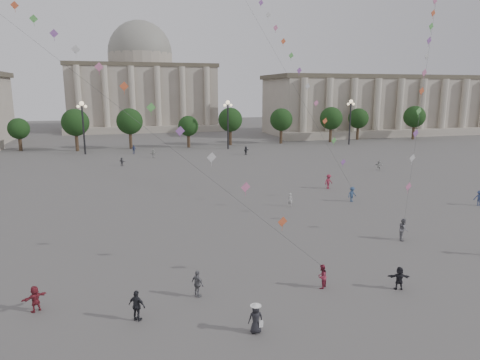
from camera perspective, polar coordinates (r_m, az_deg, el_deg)
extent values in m
plane|color=#53514E|center=(26.23, 4.00, -17.06)|extent=(360.00, 360.00, 0.00)
cube|color=gray|center=(143.11, 20.04, 9.23)|extent=(80.00, 22.00, 16.00)
cube|color=#50493B|center=(143.09, 20.28, 12.67)|extent=(81.60, 22.44, 1.20)
cube|color=gray|center=(133.16, 23.07, 5.84)|extent=(84.00, 4.00, 2.00)
cube|color=gray|center=(151.82, -12.87, 10.51)|extent=(46.00, 30.00, 20.00)
cube|color=#50493B|center=(152.00, -13.06, 14.50)|extent=(46.92, 30.60, 1.20)
cube|color=gray|center=(135.32, -12.32, 6.59)|extent=(48.30, 4.00, 2.00)
cylinder|color=gray|center=(152.12, -13.10, 15.21)|extent=(21.00, 21.00, 5.00)
sphere|color=gray|center=(152.30, -13.14, 16.15)|extent=(21.00, 21.00, 21.00)
cylinder|color=#392C1C|center=(102.61, -28.07, 4.32)|extent=(0.70, 0.70, 3.52)
sphere|color=black|center=(102.28, -28.27, 6.36)|extent=(5.12, 5.12, 5.12)
cylinder|color=#392C1C|center=(100.70, -21.38, 4.78)|extent=(0.70, 0.70, 3.52)
sphere|color=black|center=(100.37, -21.54, 6.86)|extent=(5.12, 5.12, 5.12)
cylinder|color=#392C1C|center=(100.20, -14.53, 5.18)|extent=(0.70, 0.70, 3.52)
sphere|color=black|center=(99.87, -14.64, 7.28)|extent=(5.12, 5.12, 5.12)
cylinder|color=#392C1C|center=(101.14, -7.69, 5.51)|extent=(0.70, 0.70, 3.52)
sphere|color=black|center=(100.81, -7.75, 7.59)|extent=(5.12, 5.12, 5.12)
cylinder|color=#392C1C|center=(103.47, -1.07, 5.75)|extent=(0.70, 0.70, 3.52)
sphere|color=black|center=(103.15, -1.08, 7.79)|extent=(5.12, 5.12, 5.12)
cylinder|color=#392C1C|center=(107.10, 5.19, 5.91)|extent=(0.70, 0.70, 3.52)
sphere|color=black|center=(106.79, 5.23, 7.88)|extent=(5.12, 5.12, 5.12)
cylinder|color=#392C1C|center=(111.90, 10.98, 6.00)|extent=(0.70, 0.70, 3.52)
sphere|color=black|center=(111.61, 11.05, 7.88)|extent=(5.12, 5.12, 5.12)
cylinder|color=#392C1C|center=(117.74, 16.24, 6.02)|extent=(0.70, 0.70, 3.52)
sphere|color=black|center=(117.46, 16.35, 7.81)|extent=(5.12, 5.12, 5.12)
cylinder|color=#392C1C|center=(124.46, 20.97, 6.00)|extent=(0.70, 0.70, 3.52)
sphere|color=black|center=(124.20, 21.10, 7.69)|extent=(5.12, 5.12, 5.12)
cylinder|color=#262628|center=(92.19, -20.14, 6.32)|extent=(0.36, 0.36, 10.00)
sphere|color=#FFE5B2|center=(91.90, -20.37, 9.55)|extent=(0.90, 0.90, 0.90)
sphere|color=#FFE5B2|center=(91.98, -20.78, 9.14)|extent=(0.60, 0.60, 0.60)
sphere|color=#FFE5B2|center=(91.87, -19.90, 9.20)|extent=(0.60, 0.60, 0.60)
cylinder|color=#262628|center=(94.71, -1.62, 7.16)|extent=(0.36, 0.36, 10.00)
sphere|color=#FFE5B2|center=(94.43, -1.64, 10.31)|extent=(0.90, 0.90, 0.90)
sphere|color=#FFE5B2|center=(94.28, -2.05, 9.94)|extent=(0.60, 0.60, 0.60)
sphere|color=#FFE5B2|center=(94.62, -1.22, 9.95)|extent=(0.60, 0.60, 0.60)
cylinder|color=#262628|center=(106.02, 14.45, 7.29)|extent=(0.36, 0.36, 10.00)
sphere|color=#FFE5B2|center=(105.78, 14.59, 10.10)|extent=(0.90, 0.90, 0.90)
sphere|color=#FFE5B2|center=(105.44, 14.24, 9.79)|extent=(0.60, 0.60, 0.60)
sphere|color=#FFE5B2|center=(106.14, 14.91, 9.76)|extent=(0.60, 0.60, 0.60)
imported|color=navy|center=(90.39, -14.00, 3.99)|extent=(1.12, 0.58, 1.83)
imported|color=black|center=(30.19, 20.46, -12.16)|extent=(1.49, 0.89, 1.53)
imported|color=#B1B1AD|center=(84.37, -11.50, 3.51)|extent=(1.61, 1.15, 1.68)
imported|color=beige|center=(73.02, 18.01, 1.86)|extent=(1.53, 0.88, 1.57)
imported|color=maroon|center=(57.38, 11.73, -0.20)|extent=(1.40, 1.06, 1.92)
imported|color=black|center=(86.37, 0.80, 3.95)|extent=(1.55, 1.39, 1.71)
imported|color=slate|center=(76.10, -15.48, 2.37)|extent=(1.29, 1.28, 1.49)
imported|color=#B5B5B1|center=(48.03, 6.70, -2.62)|extent=(0.66, 0.63, 1.51)
imported|color=navy|center=(54.95, 29.29, -2.12)|extent=(1.24, 1.26, 1.74)
imported|color=#222328|center=(25.50, -13.58, -15.99)|extent=(1.10, 1.00, 1.80)
imported|color=maroon|center=(28.46, -25.64, -14.08)|extent=(1.47, 1.18, 1.57)
imported|color=slate|center=(27.51, -5.68, -13.61)|extent=(0.89, 1.09, 1.74)
imported|color=maroon|center=(29.03, 10.87, -12.51)|extent=(0.99, 0.97, 1.60)
imported|color=navy|center=(51.31, 14.72, -1.85)|extent=(1.26, 0.90, 1.77)
imported|color=slate|center=(39.66, 20.95, -6.15)|extent=(1.11, 1.18, 1.92)
imported|color=black|center=(23.83, 2.11, -17.99)|extent=(0.81, 0.54, 1.62)
cone|color=white|center=(23.44, 2.12, -16.27)|extent=(0.52, 0.52, 0.14)
cylinder|color=white|center=(23.47, 2.12, -16.40)|extent=(0.60, 0.60, 0.02)
cube|color=white|center=(23.91, 2.82, -18.61)|extent=(0.22, 0.10, 0.35)
cylinder|color=#3F3F3F|center=(50.88, -28.57, 18.24)|extent=(0.02, 0.02, 77.21)
cube|color=#D35931|center=(29.06, 5.69, -5.55)|extent=(0.76, 0.25, 0.76)
cube|color=#CC6C97|center=(29.98, 0.75, -0.95)|extent=(0.76, 0.25, 0.76)
cube|color=silver|center=(31.31, -3.81, 3.04)|extent=(0.76, 0.25, 0.76)
cube|color=#8F54A8|center=(32.96, -7.99, 6.49)|extent=(0.76, 0.25, 0.76)
cube|color=#56AB4E|center=(34.89, -11.78, 9.46)|extent=(0.76, 0.25, 0.76)
cube|color=#D35931|center=(37.03, -15.21, 11.98)|extent=(0.76, 0.25, 0.76)
cube|color=#CC6C97|center=(39.35, -18.29, 14.12)|extent=(0.76, 0.25, 0.76)
cube|color=silver|center=(41.80, -21.07, 15.94)|extent=(0.76, 0.25, 0.76)
cube|color=#8F54A8|center=(44.38, -23.57, 17.49)|extent=(0.76, 0.25, 0.76)
cube|color=#56AB4E|center=(47.04, -25.82, 18.80)|extent=(0.76, 0.25, 0.76)
cube|color=#D35931|center=(49.79, -27.85, 19.92)|extent=(0.76, 0.25, 0.76)
cube|color=#8F54A8|center=(51.54, 13.59, 2.35)|extent=(0.76, 0.25, 0.76)
cube|color=#56AB4E|center=(52.20, 12.42, 5.17)|extent=(0.76, 0.25, 0.76)
cube|color=#D35931|center=(53.00, 11.26, 7.72)|extent=(0.76, 0.25, 0.76)
cube|color=#CC6C97|center=(53.94, 10.12, 10.07)|extent=(0.76, 0.25, 0.76)
cube|color=silver|center=(54.98, 9.00, 12.25)|extent=(0.76, 0.25, 0.76)
cube|color=#8F54A8|center=(56.11, 7.91, 14.27)|extent=(0.76, 0.25, 0.76)
cube|color=#56AB4E|center=(57.32, 6.84, 16.16)|extent=(0.76, 0.25, 0.76)
cube|color=#D35931|center=(58.61, 5.80, 17.93)|extent=(0.76, 0.25, 0.76)
cube|color=#CC6C97|center=(59.97, 4.78, 19.58)|extent=(0.76, 0.25, 0.76)
cube|color=silver|center=(61.38, 3.79, 21.12)|extent=(0.76, 0.25, 0.76)
cube|color=#8F54A8|center=(62.84, 2.83, 22.56)|extent=(0.76, 0.25, 0.76)
cylinder|color=#3F3F3F|center=(59.22, 24.29, 18.31)|extent=(0.02, 0.02, 56.24)
cube|color=#CC6C97|center=(40.73, 21.55, -0.81)|extent=(0.76, 0.25, 0.76)
cube|color=silver|center=(42.29, 21.99, 2.74)|extent=(0.76, 0.25, 0.76)
cube|color=#8F54A8|center=(44.02, 22.39, 5.80)|extent=(0.76, 0.25, 0.76)
cube|color=#56AB4E|center=(45.86, 22.75, 8.49)|extent=(0.76, 0.25, 0.76)
cube|color=#D35931|center=(47.80, 23.07, 10.88)|extent=(0.76, 0.25, 0.76)
cube|color=#CC6C97|center=(49.82, 23.37, 13.01)|extent=(0.76, 0.25, 0.76)
cube|color=silver|center=(51.90, 23.65, 14.93)|extent=(0.76, 0.25, 0.76)
cube|color=#8F54A8|center=(54.03, 23.91, 16.65)|extent=(0.76, 0.25, 0.76)
cube|color=#56AB4E|center=(56.20, 24.14, 18.21)|extent=(0.76, 0.25, 0.76)
cube|color=#D35931|center=(58.41, 24.36, 19.62)|extent=(0.76, 0.25, 0.76)
cube|color=#CC6C97|center=(60.64, 24.57, 20.90)|extent=(0.76, 0.25, 0.76)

